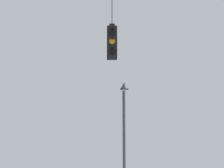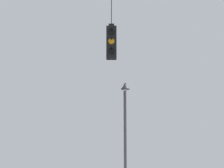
% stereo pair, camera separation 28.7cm
% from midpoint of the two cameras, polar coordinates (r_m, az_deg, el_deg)
% --- Properties ---
extents(traffic_light_over_intersection, '(0.34, 0.46, 2.50)m').
position_cam_midpoint_polar(traffic_light_over_intersection, '(14.66, -0.56, 5.49)').
color(traffic_light_over_intersection, black).
extents(street_lamp, '(0.36, 0.64, 5.14)m').
position_cam_midpoint_polar(street_lamp, '(17.43, 1.13, -5.81)').
color(street_lamp, '#515156').
rests_on(street_lamp, ground_plane).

